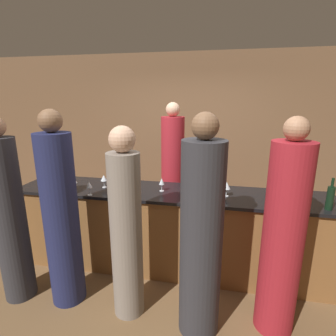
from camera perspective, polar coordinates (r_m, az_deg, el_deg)
name	(u,v)px	position (r m, az deg, el deg)	size (l,w,h in m)	color
ground_plane	(170,266)	(3.50, 0.36, -20.49)	(14.00, 14.00, 0.00)	brown
back_wall	(190,134)	(4.81, 4.75, 7.34)	(8.00, 0.06, 2.80)	brown
bar_counter	(170,230)	(3.24, 0.37, -13.30)	(3.65, 0.68, 0.99)	brown
bartender	(173,177)	(3.77, 1.00, -2.00)	(0.32, 0.32, 1.98)	maroon
guest_0	(283,239)	(2.46, 23.71, -13.92)	(0.34, 0.34, 1.90)	maroon
guest_1	(61,218)	(2.77, -22.23, -9.97)	(0.33, 0.33, 1.94)	#1E234C
guest_2	(10,218)	(3.05, -31.22, -9.35)	(0.30, 0.30, 1.87)	#2D2D33
guest_3	(201,238)	(2.27, 7.23, -14.93)	(0.36, 0.36, 1.93)	#2D2D33
guest_4	(126,230)	(2.47, -9.09, -13.25)	(0.29, 0.29, 1.81)	gray
wine_bottle_0	(330,197)	(2.95, 31.83, -5.47)	(0.07, 0.07, 0.32)	black
wine_glass_0	(202,186)	(2.90, 7.36, -3.85)	(0.07, 0.07, 0.15)	silver
wine_glass_1	(285,197)	(2.77, 24.05, -5.81)	(0.08, 0.08, 0.15)	silver
wine_glass_2	(227,186)	(2.92, 12.66, -3.78)	(0.08, 0.08, 0.16)	silver
wine_glass_3	(89,185)	(3.00, -16.80, -3.58)	(0.06, 0.06, 0.16)	silver
wine_glass_4	(187,184)	(2.91, 4.14, -3.47)	(0.07, 0.07, 0.16)	silver
wine_glass_5	(74,181)	(3.19, -19.85, -2.68)	(0.08, 0.08, 0.16)	silver
wine_glass_6	(104,178)	(3.22, -13.79, -2.16)	(0.08, 0.08, 0.16)	silver
wine_glass_7	(162,182)	(3.01, -1.39, -3.03)	(0.06, 0.06, 0.16)	silver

